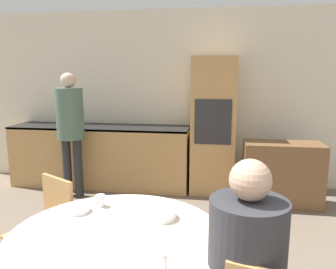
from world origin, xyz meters
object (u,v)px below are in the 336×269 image
object	(u,v)px
oven_unit	(213,126)
chair_far_left	(48,226)
dining_table	(117,266)
person_standing	(70,122)
cup	(100,201)
chair_far_right	(224,232)
sideboard	(282,174)
bowl_near	(78,209)
bowl_centre	(161,215)

from	to	relation	value
oven_unit	chair_far_left	size ratio (longest dim) A/B	2.19
dining_table	person_standing	distance (m)	2.78
cup	chair_far_left	bearing A→B (deg)	162.77
dining_table	chair_far_right	xyz separation A→B (m)	(0.64, 0.62, -0.05)
dining_table	chair_far_right	bearing A→B (deg)	44.21
dining_table	oven_unit	bearing A→B (deg)	79.92
sideboard	bowl_near	bearing A→B (deg)	-127.76
chair_far_left	person_standing	size ratio (longest dim) A/B	0.51
bowl_near	oven_unit	bearing A→B (deg)	72.01
chair_far_right	person_standing	bearing A→B (deg)	-90.65
person_standing	chair_far_left	bearing A→B (deg)	-70.84
bowl_near	bowl_centre	xyz separation A→B (m)	(0.57, -0.02, 0.01)
bowl_near	chair_far_left	bearing A→B (deg)	144.89
oven_unit	chair_far_left	distance (m)	2.72
sideboard	chair_far_right	distance (m)	2.05
sideboard	person_standing	size ratio (longest dim) A/B	0.58
cup	bowl_centre	bearing A→B (deg)	-15.98
sideboard	dining_table	size ratio (longest dim) A/B	0.78
chair_far_right	chair_far_left	bearing A→B (deg)	-45.34
sideboard	dining_table	xyz separation A→B (m)	(-1.41, -2.52, 0.14)
bowl_centre	bowl_near	bearing A→B (deg)	178.35
dining_table	bowl_near	distance (m)	0.48
chair_far_right	person_standing	distance (m)	2.72
dining_table	bowl_centre	size ratio (longest dim) A/B	6.64
sideboard	bowl_near	world-z (taller)	sideboard
dining_table	person_standing	bearing A→B (deg)	119.98
person_standing	bowl_centre	distance (m)	2.68
chair_far_right	bowl_centre	xyz separation A→B (m)	(-0.41, -0.39, 0.28)
oven_unit	person_standing	world-z (taller)	oven_unit
chair_far_right	cup	world-z (taller)	chair_far_right
bowl_near	dining_table	bearing A→B (deg)	-36.34
sideboard	bowl_centre	bearing A→B (deg)	-117.43
oven_unit	cup	bearing A→B (deg)	-106.33
oven_unit	bowl_centre	bearing A→B (deg)	-96.16
bowl_near	bowl_centre	size ratio (longest dim) A/B	0.85
cup	sideboard	bearing A→B (deg)	52.72
person_standing	bowl_near	size ratio (longest dim) A/B	10.53
oven_unit	chair_far_right	distance (m)	2.32
dining_table	cup	size ratio (longest dim) A/B	15.11
chair_far_left	person_standing	distance (m)	2.03
sideboard	bowl_centre	xyz separation A→B (m)	(-1.19, -2.29, 0.38)
sideboard	person_standing	distance (m)	2.86
person_standing	bowl_near	bearing A→B (deg)	-64.20
chair_far_left	bowl_centre	bearing A→B (deg)	13.68
person_standing	sideboard	bearing A→B (deg)	3.10
oven_unit	dining_table	world-z (taller)	oven_unit
dining_table	bowl_near	size ratio (longest dim) A/B	7.84
sideboard	dining_table	bearing A→B (deg)	-119.28
person_standing	cup	xyz separation A→B (m)	(1.14, -2.00, -0.25)
chair_far_left	chair_far_right	bearing A→B (deg)	34.57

